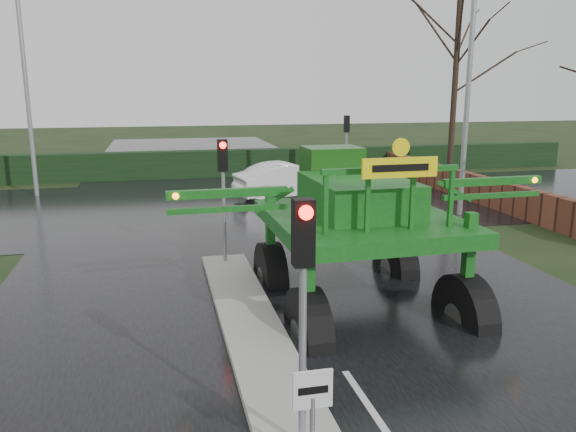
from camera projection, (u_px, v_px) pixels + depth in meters
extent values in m
plane|color=black|center=(366.00, 403.00, 8.82)|extent=(140.00, 140.00, 0.00)
cube|color=black|center=(256.00, 240.00, 18.31)|extent=(14.00, 80.00, 0.02)
cube|color=black|center=(232.00, 204.00, 24.01)|extent=(80.00, 12.00, 0.02)
cube|color=gray|center=(252.00, 329.00, 11.36)|extent=(1.20, 10.00, 0.16)
cube|color=black|center=(212.00, 164.00, 31.44)|extent=(44.00, 0.90, 1.50)
cube|color=#592D1E|center=(455.00, 182.00, 26.21)|extent=(0.40, 20.00, 1.20)
cube|color=silver|center=(313.00, 390.00, 6.83)|extent=(0.50, 0.04, 0.50)
cube|color=black|center=(313.00, 390.00, 6.81)|extent=(0.38, 0.01, 0.10)
cylinder|color=gray|center=(303.00, 334.00, 7.19)|extent=(0.10, 0.10, 3.50)
cube|color=black|center=(303.00, 233.00, 6.90)|extent=(0.26, 0.22, 0.85)
sphere|color=#FF0C07|center=(306.00, 213.00, 6.71)|extent=(0.18, 0.18, 0.18)
cylinder|color=gray|center=(224.00, 205.00, 15.27)|extent=(0.10, 0.10, 3.50)
cube|color=black|center=(223.00, 155.00, 14.97)|extent=(0.26, 0.22, 0.85)
sphere|color=#FF0C07|center=(223.00, 145.00, 14.78)|extent=(0.18, 0.18, 0.18)
cylinder|color=gray|center=(346.00, 150.00, 28.87)|extent=(0.10, 0.10, 3.50)
cube|color=black|center=(347.00, 124.00, 28.57)|extent=(0.26, 0.22, 0.85)
sphere|color=#FF0C07|center=(346.00, 118.00, 28.63)|extent=(0.18, 0.18, 0.18)
cylinder|color=gray|center=(468.00, 84.00, 21.00)|extent=(0.20, 0.20, 10.00)
cylinder|color=gray|center=(26.00, 85.00, 24.82)|extent=(0.20, 0.20, 10.00)
cylinder|color=black|center=(455.00, 86.00, 30.55)|extent=(0.32, 0.32, 10.00)
cylinder|color=black|center=(210.00, 269.00, 12.28)|extent=(0.57, 1.95, 1.95)
cylinder|color=#595B56|center=(210.00, 269.00, 12.28)|extent=(0.59, 0.69, 0.68)
cube|color=#0E5017|center=(208.00, 215.00, 12.01)|extent=(0.22, 0.22, 2.24)
cylinder|color=black|center=(359.00, 258.00, 13.12)|extent=(0.57, 1.95, 1.95)
cylinder|color=#595B56|center=(359.00, 258.00, 13.12)|extent=(0.59, 0.69, 0.68)
cube|color=#0E5017|center=(361.00, 207.00, 12.85)|extent=(0.22, 0.22, 2.24)
cylinder|color=black|center=(234.00, 336.00, 8.97)|extent=(0.57, 1.95, 1.95)
cylinder|color=#595B56|center=(234.00, 336.00, 8.97)|extent=(0.59, 0.69, 0.68)
cube|color=#0E5017|center=(232.00, 263.00, 8.70)|extent=(0.22, 0.22, 2.24)
cylinder|color=black|center=(433.00, 315.00, 9.81)|extent=(0.57, 1.95, 1.95)
cylinder|color=#595B56|center=(433.00, 315.00, 9.81)|extent=(0.59, 0.69, 0.68)
cube|color=#0E5017|center=(437.00, 248.00, 9.54)|extent=(0.22, 0.22, 2.24)
cube|color=#0E5017|center=(309.00, 197.00, 10.64)|extent=(4.17, 4.74, 0.34)
cube|color=#0E5017|center=(307.00, 168.00, 10.70)|extent=(2.19, 2.96, 0.88)
cube|color=#164A11|center=(283.00, 141.00, 12.47)|extent=(1.48, 1.19, 1.26)
cube|color=#0E5017|center=(338.00, 128.00, 8.85)|extent=(2.92, 0.17, 0.12)
cube|color=#0E5017|center=(137.00, 159.00, 9.33)|extent=(2.53, 0.22, 0.18)
sphere|color=orange|center=(68.00, 161.00, 8.98)|extent=(0.14, 0.14, 0.14)
cube|color=#0E5017|center=(470.00, 149.00, 10.82)|extent=(2.53, 0.22, 0.18)
sphere|color=orange|center=(522.00, 148.00, 10.98)|extent=(0.14, 0.14, 0.14)
cube|color=yellow|center=(346.00, 123.00, 8.46)|extent=(1.56, 0.09, 0.39)
cube|color=black|center=(346.00, 123.00, 8.46)|extent=(1.17, 0.03, 0.14)
cylinder|color=yellow|center=(347.00, 96.00, 8.38)|extent=(0.35, 0.05, 0.35)
imported|color=white|center=(289.00, 198.00, 25.41)|extent=(5.12, 2.62, 1.61)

